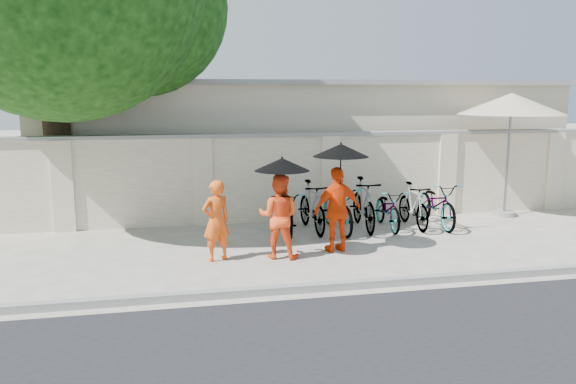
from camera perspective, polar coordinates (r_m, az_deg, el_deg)
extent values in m
plane|color=#B7B0A2|center=(10.23, -1.95, -7.00)|extent=(80.00, 80.00, 0.00)
cube|color=gray|center=(8.63, -0.03, -9.85)|extent=(40.00, 0.16, 0.12)
cube|color=#F3E3C2|center=(13.27, -0.03, 1.37)|extent=(20.00, 0.30, 2.00)
cube|color=beige|center=(17.10, 0.71, 5.34)|extent=(14.00, 6.00, 3.20)
cylinder|color=#3D2B1D|center=(13.82, -22.42, 5.97)|extent=(0.60, 0.60, 4.40)
sphere|color=#2D681C|center=(14.09, -26.86, 15.93)|extent=(3.80, 3.80, 3.80)
sphere|color=#2D681C|center=(13.40, -15.08, 17.86)|extent=(4.00, 4.00, 4.00)
imported|color=#EF5514|center=(10.16, -7.31, -2.90)|extent=(0.63, 0.54, 1.47)
imported|color=#F84A18|center=(10.24, -0.95, -2.47)|extent=(0.92, 0.82, 1.56)
cylinder|color=black|center=(10.07, -0.60, 0.40)|extent=(0.02, 0.02, 0.86)
cone|color=black|center=(10.01, -0.60, 2.83)|extent=(1.00, 1.00, 0.23)
imported|color=#F43C08|center=(10.66, 5.06, -1.80)|extent=(1.02, 0.58, 1.63)
cylinder|color=black|center=(10.48, 5.34, 1.45)|extent=(0.02, 0.02, 1.03)
cone|color=black|center=(10.42, 5.39, 4.25)|extent=(1.05, 1.05, 0.24)
cylinder|color=gray|center=(14.90, 21.09, -2.03)|extent=(0.57, 0.57, 0.11)
cylinder|color=gray|center=(14.70, 21.40, 2.89)|extent=(0.06, 0.06, 2.69)
cone|color=tan|center=(14.61, 21.76, 8.33)|extent=(3.02, 3.02, 0.51)
imported|color=gray|center=(12.08, -0.17, -2.03)|extent=(0.74, 1.84, 0.95)
imported|color=gray|center=(12.24, 2.45, -1.50)|extent=(0.61, 1.86, 1.11)
imported|color=gray|center=(12.35, 5.13, -1.65)|extent=(0.72, 1.94, 1.01)
imported|color=gray|center=(12.51, 7.68, -1.23)|extent=(0.71, 1.95, 1.15)
imported|color=gray|center=(12.74, 10.15, -1.67)|extent=(0.73, 1.75, 0.90)
imported|color=gray|center=(12.92, 12.61, -1.35)|extent=(0.51, 1.68, 1.00)
imported|color=gray|center=(13.18, 14.88, -1.16)|extent=(0.76, 1.98, 1.03)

